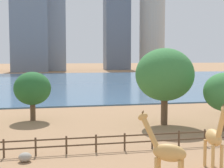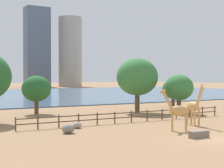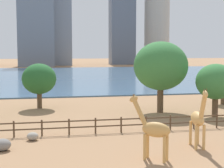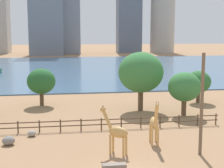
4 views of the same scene
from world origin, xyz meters
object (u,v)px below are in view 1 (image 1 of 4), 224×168
(tree_center_broad, at_px, (165,75))
(giraffe_companion, at_px, (214,138))
(tree_right_tall, at_px, (32,89))
(boulder_by_pole, at_px, (25,157))
(giraffe_tall, at_px, (166,152))

(tree_center_broad, bearing_deg, giraffe_companion, -98.24)
(tree_center_broad, xyz_separation_m, tree_right_tall, (-13.10, 5.20, -1.63))
(boulder_by_pole, xyz_separation_m, tree_right_tall, (0.30, 14.75, 3.16))
(giraffe_tall, xyz_separation_m, tree_right_tall, (-7.24, 20.96, 1.53))
(boulder_by_pole, bearing_deg, tree_right_tall, 88.83)
(giraffe_tall, relative_size, tree_center_broad, 0.53)
(tree_center_broad, bearing_deg, tree_right_tall, 158.37)
(giraffe_tall, bearing_deg, tree_right_tall, -32.81)
(boulder_by_pole, distance_m, tree_center_broad, 17.14)
(giraffe_companion, bearing_deg, boulder_by_pole, -102.92)
(giraffe_companion, xyz_separation_m, tree_right_tall, (-11.11, 18.99, 1.42))
(tree_center_broad, bearing_deg, boulder_by_pole, -144.50)
(giraffe_companion, bearing_deg, giraffe_tall, -55.57)
(boulder_by_pole, bearing_deg, giraffe_companion, -20.36)
(giraffe_companion, height_order, tree_center_broad, tree_center_broad)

